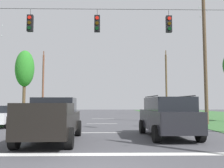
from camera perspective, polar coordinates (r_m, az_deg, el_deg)
stop_bar_stripe at (r=8.44m, az=-4.48°, el=-16.04°), size 13.30×0.45×0.01m
lane_dash_0 at (r=14.36m, az=-3.02°, el=-11.26°), size 2.50×0.15×0.01m
lane_dash_1 at (r=20.56m, az=-2.41°, el=-9.22°), size 2.50×0.15×0.01m
lane_dash_2 at (r=27.10m, az=-2.08°, el=-8.08°), size 2.50×0.15×0.01m
overhead_signal_span at (r=13.82m, az=-2.51°, el=5.57°), size 16.33×0.31×7.45m
pickup_truck at (r=11.38m, az=-13.72°, el=-8.04°), size 2.42×5.46×1.95m
suv_black at (r=12.61m, az=12.83°, el=-7.27°), size 2.37×4.87×2.05m
distant_car_crossing_white at (r=19.60m, az=-24.54°, el=-6.75°), size 2.35×4.46×1.52m
utility_pole_mid_right at (r=21.51m, az=20.88°, el=5.87°), size 0.28×1.93×11.06m
utility_pole_far_right at (r=36.16m, az=12.55°, el=0.15°), size 0.27×1.78×9.40m
utility_pole_far_left at (r=36.28m, az=-15.78°, el=0.30°), size 0.27×1.83×9.20m
tree_roadside_left at (r=33.65m, az=-19.69°, el=3.27°), size 2.41×2.41×8.55m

